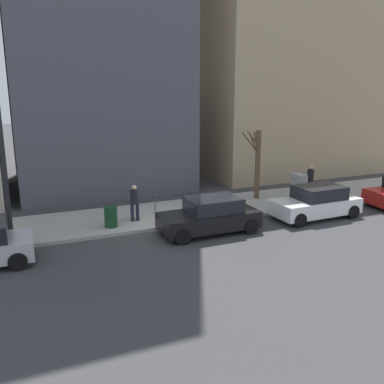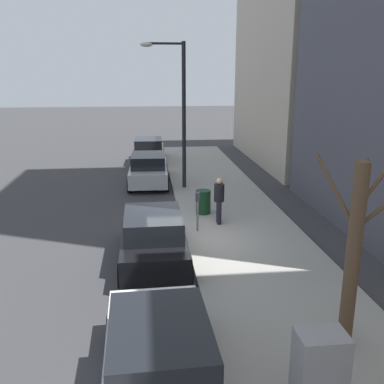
% 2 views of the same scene
% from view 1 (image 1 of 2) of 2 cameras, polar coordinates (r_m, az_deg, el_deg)
% --- Properties ---
extents(ground_plane, '(120.00, 120.00, 0.00)m').
position_cam_1_polar(ground_plane, '(18.86, -2.09, -4.85)').
color(ground_plane, '#38383A').
extents(sidewalk, '(4.00, 36.00, 0.15)m').
position_cam_1_polar(sidewalk, '(20.62, -4.09, -2.99)').
color(sidewalk, '#9E9B93').
rests_on(sidewalk, ground).
extents(parked_car_white, '(2.02, 4.25, 1.52)m').
position_cam_1_polar(parked_car_white, '(20.99, 16.23, -1.35)').
color(parked_car_white, white).
rests_on(parked_car_white, ground).
extents(parked_car_black, '(1.94, 4.21, 1.52)m').
position_cam_1_polar(parked_car_black, '(18.11, 2.44, -3.22)').
color(parked_car_black, black).
rests_on(parked_car_black, ground).
extents(parking_meter, '(0.14, 0.10, 1.35)m').
position_cam_1_polar(parking_meter, '(18.71, -4.93, -1.91)').
color(parking_meter, slate).
rests_on(parking_meter, sidewalk).
extents(utility_box, '(0.83, 0.61, 1.43)m').
position_cam_1_polar(utility_box, '(23.25, 14.01, 0.55)').
color(utility_box, '#A8A399').
rests_on(utility_box, sidewalk).
extents(streetlamp, '(1.97, 0.32, 6.50)m').
position_cam_1_polar(streetlamp, '(17.08, -24.06, 5.81)').
color(streetlamp, black).
rests_on(streetlamp, sidewalk).
extents(bare_tree, '(1.74, 0.91, 3.70)m').
position_cam_1_polar(bare_tree, '(23.07, 8.68, 3.90)').
color(bare_tree, brown).
rests_on(bare_tree, sidewalk).
extents(trash_bin, '(0.56, 0.56, 0.90)m').
position_cam_1_polar(trash_bin, '(18.78, -10.77, -3.26)').
color(trash_bin, '#14381E').
rests_on(trash_bin, sidewalk).
extents(pedestrian_near_meter, '(0.39, 0.36, 1.66)m').
position_cam_1_polar(pedestrian_near_meter, '(24.58, 15.49, 1.75)').
color(pedestrian_near_meter, '#1E1E2D').
rests_on(pedestrian_near_meter, sidewalk).
extents(pedestrian_midblock, '(0.36, 0.40, 1.66)m').
position_cam_1_polar(pedestrian_midblock, '(19.28, -7.67, -1.17)').
color(pedestrian_midblock, '#1E1E2D').
rests_on(pedestrian_midblock, sidewalk).
extents(office_tower_left, '(12.88, 12.88, 16.01)m').
position_cam_1_polar(office_tower_left, '(34.15, 10.30, 17.02)').
color(office_tower_left, tan).
rests_on(office_tower_left, ground).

